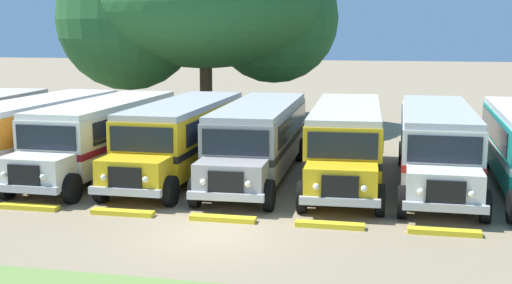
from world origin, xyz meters
TOP-DOWN VIEW (x-y plane):
  - ground_plane at (0.00, 0.00)m, footprint 220.00×220.00m
  - parked_bus_slot_1 at (-9.45, 7.46)m, footprint 2.99×10.88m
  - parked_bus_slot_2 at (-6.47, 7.23)m, footprint 2.87×10.86m
  - parked_bus_slot_3 at (-3.24, 7.56)m, footprint 2.75×10.85m
  - parked_bus_slot_4 at (-0.19, 7.62)m, footprint 2.91×10.87m
  - parked_bus_slot_5 at (3.16, 7.72)m, footprint 3.07×10.89m
  - parked_bus_slot_6 at (6.46, 7.69)m, footprint 2.75×10.85m
  - curb_wheelstop_2 at (-6.38, 1.34)m, footprint 2.00×0.36m
  - curb_wheelstop_3 at (-3.19, 1.34)m, footprint 2.00×0.36m
  - curb_wheelstop_4 at (0.00, 1.34)m, footprint 2.00×0.36m
  - curb_wheelstop_5 at (3.19, 1.34)m, footprint 2.00×0.36m
  - curb_wheelstop_6 at (6.38, 1.34)m, footprint 2.00×0.36m
  - broad_shade_tree at (-6.01, 20.45)m, footprint 15.53×14.63m

SIDE VIEW (x-z plane):
  - ground_plane at x=0.00m, z-range 0.00..0.00m
  - curb_wheelstop_2 at x=-6.38m, z-range 0.00..0.15m
  - curb_wheelstop_3 at x=-3.19m, z-range 0.00..0.15m
  - curb_wheelstop_4 at x=0.00m, z-range 0.00..0.15m
  - curb_wheelstop_5 at x=3.19m, z-range 0.00..0.15m
  - curb_wheelstop_6 at x=6.38m, z-range 0.00..0.15m
  - parked_bus_slot_1 at x=-9.45m, z-range 0.17..2.99m
  - parked_bus_slot_2 at x=-6.47m, z-range 0.17..2.99m
  - parked_bus_slot_3 at x=-3.24m, z-range 0.17..2.99m
  - parked_bus_slot_4 at x=-0.19m, z-range 0.17..2.99m
  - parked_bus_slot_5 at x=3.16m, z-range 0.17..2.99m
  - parked_bus_slot_6 at x=6.46m, z-range 0.17..2.99m
  - broad_shade_tree at x=-6.01m, z-range 1.12..12.53m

